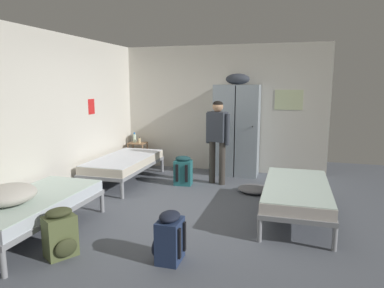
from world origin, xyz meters
TOP-DOWN VIEW (x-y plane):
  - ground_plane at (0.00, 0.00)m, footprint 7.91×7.91m
  - room_backdrop at (-1.14, 1.18)m, footprint 4.38×5.00m
  - locker_bank at (0.39, 2.19)m, footprint 0.90×0.55m
  - shelf_unit at (-1.83, 2.19)m, footprint 0.38×0.30m
  - bed_left_front at (-1.58, -1.43)m, footprint 0.90×1.90m
  - bed_left_rear at (-1.58, 1.04)m, footprint 0.90×1.90m
  - bed_right at (1.58, 0.06)m, footprint 0.90×1.90m
  - bedding_heap at (-1.64, -1.71)m, footprint 0.58×0.64m
  - person_traveler at (0.15, 1.43)m, footprint 0.47×0.29m
  - water_bottle at (-1.91, 2.21)m, footprint 0.07×0.07m
  - lotion_bottle at (-1.76, 2.15)m, footprint 0.05×0.05m
  - backpack_navy at (0.28, -1.59)m, footprint 0.34×0.32m
  - backpack_teal at (-0.44, 1.18)m, footprint 0.34×0.36m
  - backpack_olive at (-0.90, -1.83)m, footprint 0.41×0.40m
  - clothes_pile_grey at (0.89, 1.06)m, footprint 0.57×0.50m

SIDE VIEW (x-z plane):
  - ground_plane at x=0.00m, z-range 0.00..0.00m
  - clothes_pile_grey at x=0.89m, z-range 0.00..0.12m
  - backpack_navy at x=0.28m, z-range -0.02..0.53m
  - backpack_teal at x=-0.44m, z-range -0.02..0.53m
  - backpack_olive at x=-0.90m, z-range -0.02..0.53m
  - shelf_unit at x=-1.83m, z-range 0.06..0.63m
  - bed_left_front at x=-1.58m, z-range 0.14..0.63m
  - bed_left_rear at x=-1.58m, z-range 0.14..0.63m
  - bed_right at x=1.58m, z-range 0.14..0.63m
  - bedding_heap at x=-1.64m, z-range 0.49..0.72m
  - lotion_bottle at x=-1.76m, z-range 0.56..0.70m
  - water_bottle at x=-1.91m, z-range 0.56..0.78m
  - person_traveler at x=0.15m, z-range 0.16..1.72m
  - locker_bank at x=0.39m, z-range -0.07..2.00m
  - room_backdrop at x=-1.14m, z-range 0.00..2.67m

